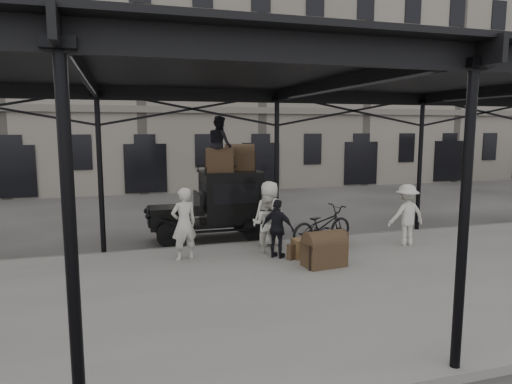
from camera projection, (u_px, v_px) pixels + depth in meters
ground at (301, 263)px, 12.04m from camera, size 120.00×120.00×0.00m
platform at (335, 285)px, 10.13m from camera, size 28.00×8.00×0.15m
canopy at (334, 77)px, 9.76m from camera, size 22.50×9.00×4.74m
building_frontage at (192, 71)px, 28.14m from camera, size 64.00×8.00×14.00m
taxi at (221, 202)px, 14.45m from camera, size 3.65×1.55×2.18m
porter_left at (184, 224)px, 11.67m from camera, size 0.79×0.63×1.88m
porter_midleft at (266, 224)px, 12.40m from camera, size 0.95×0.87×1.58m
porter_centre at (269, 213)px, 13.10m from camera, size 1.00×0.74×1.88m
porter_official at (278, 229)px, 11.87m from camera, size 0.91×0.90×1.55m
porter_right at (406, 215)px, 13.17m from camera, size 1.17×0.70×1.77m
bicycle at (322, 225)px, 13.30m from camera, size 2.26×1.31×1.12m
porter_roof at (220, 144)px, 14.09m from camera, size 0.80×0.94×1.72m
steamer_trunk_roof_near at (219, 162)px, 14.01m from camera, size 0.92×0.66×0.62m
steamer_trunk_roof_far at (239, 159)px, 14.64m from camera, size 1.06×0.78×0.70m
steamer_trunk_platform at (324, 251)px, 11.20m from camera, size 1.07×0.73×0.74m
wicker_hamper at (304, 248)px, 11.96m from camera, size 0.61×0.47×0.50m
suitcase_upright at (344, 239)px, 13.10m from camera, size 0.30×0.62×0.45m
suitcase_flat at (297, 251)px, 11.90m from camera, size 0.61×0.37×0.40m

